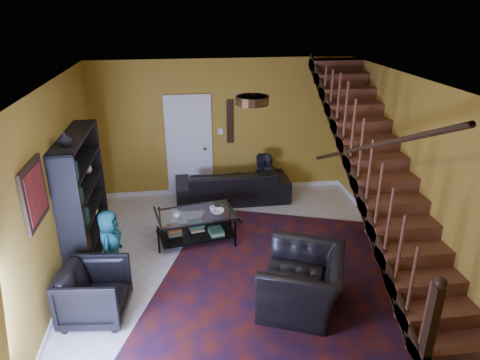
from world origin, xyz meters
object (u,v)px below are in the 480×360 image
object	(u,v)px
armchair_right	(302,281)
sofa	(232,185)
bookshelf	(84,199)
coffee_table	(196,224)
armchair_left	(95,293)

from	to	relation	value
armchair_right	sofa	bearing A→B (deg)	-148.90
bookshelf	coffee_table	size ratio (longest dim) A/B	1.40
armchair_left	coffee_table	size ratio (longest dim) A/B	0.57
sofa	armchair_left	size ratio (longest dim) A/B	2.82
bookshelf	armchair_left	distance (m)	1.74
sofa	bookshelf	bearing A→B (deg)	32.97
sofa	coffee_table	xyz separation A→B (m)	(-0.81, -1.52, -0.04)
sofa	armchair_right	xyz separation A→B (m)	(0.50, -3.45, 0.05)
bookshelf	armchair_right	world-z (taller)	bookshelf
armchair_right	coffee_table	bearing A→B (deg)	-123.01
coffee_table	armchair_right	bearing A→B (deg)	-55.83
armchair_left	bookshelf	bearing A→B (deg)	18.91
sofa	armchair_left	xyz separation A→B (m)	(-2.18, -3.30, 0.04)
sofa	armchair_right	size ratio (longest dim) A/B	1.94
sofa	armchair_left	distance (m)	3.96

